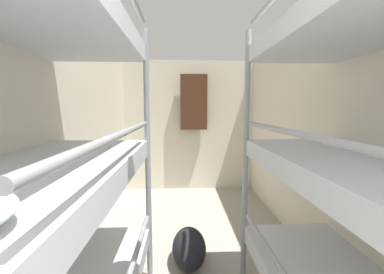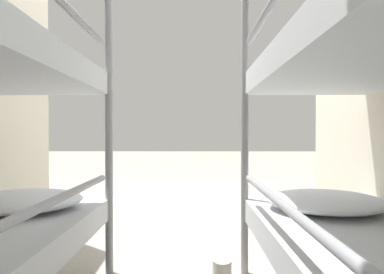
{
  "view_description": "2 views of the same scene",
  "coord_description": "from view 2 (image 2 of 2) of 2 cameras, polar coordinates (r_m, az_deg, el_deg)",
  "views": [
    {
      "loc": [
        -0.13,
        0.3,
        1.42
      ],
      "look_at": [
        0.0,
        3.37,
        1.07
      ],
      "focal_mm": 24.0,
      "sensor_mm": 36.0,
      "label": 1
    },
    {
      "loc": [
        -0.1,
        2.06,
        0.81
      ],
      "look_at": [
        -0.09,
        0.74,
        0.79
      ],
      "focal_mm": 24.0,
      "sensor_mm": 36.0,
      "label": 2
    }
  ],
  "objects": [
    {
      "name": "tin_can",
      "position": [
        1.55,
        6.67,
        -27.8
      ],
      "size": [
        0.1,
        0.1,
        0.14
      ],
      "color": "#B7B2A8",
      "rests_on": "ground_plane"
    },
    {
      "name": "ground_plane",
      "position": [
        2.21,
        -2.36,
        -20.83
      ],
      "size": [
        20.0,
        20.0,
        0.0
      ],
      "primitive_type": "plane",
      "color": "gray"
    }
  ]
}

